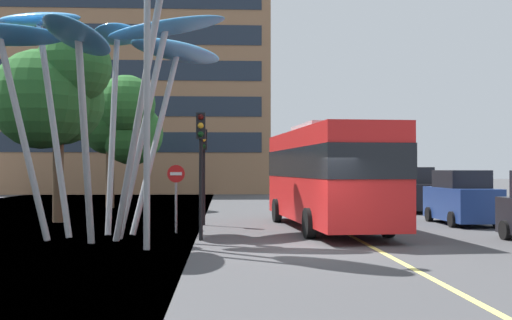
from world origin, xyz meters
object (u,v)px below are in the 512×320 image
(red_bus, at_px, (327,172))
(leaf_sculpture, at_px, (115,41))
(car_far_side, at_px, (353,185))
(no_entry_sign, at_px, (176,187))
(car_parked_mid, at_px, (461,199))
(car_side_street, at_px, (381,189))
(traffic_light_kerb_near, at_px, (201,148))
(car_parked_far, at_px, (411,191))
(street_lamp, at_px, (160,47))
(traffic_light_kerb_far, at_px, (204,156))

(red_bus, xyz_separation_m, leaf_sculpture, (-7.16, -2.58, 4.16))
(car_far_side, distance_m, no_entry_sign, 25.57)
(car_parked_mid, distance_m, car_side_street, 13.19)
(traffic_light_kerb_near, xyz_separation_m, no_entry_sign, (-0.93, 2.45, -1.26))
(red_bus, height_order, leaf_sculpture, leaf_sculpture)
(red_bus, relative_size, car_parked_far, 2.39)
(traffic_light_kerb_near, distance_m, street_lamp, 3.52)
(traffic_light_kerb_near, xyz_separation_m, traffic_light_kerb_far, (-0.08, 5.24, -0.12))
(car_far_side, xyz_separation_m, no_entry_sign, (-10.84, -23.15, 0.54))
(traffic_light_kerb_far, bearing_deg, car_far_side, 63.86)
(car_parked_mid, bearing_deg, car_far_side, 90.46)
(car_parked_mid, height_order, car_parked_far, car_parked_far)
(red_bus, bearing_deg, car_far_side, 76.05)
(traffic_light_kerb_near, xyz_separation_m, car_parked_far, (10.26, 12.69, -1.75))
(red_bus, height_order, traffic_light_kerb_far, red_bus)
(traffic_light_kerb_near, distance_m, car_parked_mid, 11.52)
(leaf_sculpture, distance_m, car_parked_mid, 14.52)
(red_bus, height_order, car_far_side, red_bus)
(leaf_sculpture, xyz_separation_m, traffic_light_kerb_far, (2.66, 4.34, -3.56))
(car_parked_far, height_order, no_entry_sign, no_entry_sign)
(traffic_light_kerb_far, bearing_deg, no_entry_sign, -106.94)
(street_lamp, height_order, no_entry_sign, street_lamp)
(leaf_sculpture, bearing_deg, car_far_side, 62.88)
(red_bus, distance_m, car_side_street, 16.11)
(leaf_sculpture, xyz_separation_m, car_parked_mid, (12.81, 4.39, -5.24))
(street_lamp, bearing_deg, traffic_light_kerb_near, 63.22)
(red_bus, distance_m, traffic_light_kerb_far, 4.87)
(car_parked_mid, height_order, car_side_street, car_parked_mid)
(traffic_light_kerb_far, relative_size, car_parked_far, 0.81)
(traffic_light_kerb_far, distance_m, no_entry_sign, 3.13)
(traffic_light_kerb_far, xyz_separation_m, car_parked_mid, (10.16, 0.05, -1.68))
(street_lamp, relative_size, no_entry_sign, 3.77)
(traffic_light_kerb_far, height_order, car_side_street, traffic_light_kerb_far)
(car_far_side, bearing_deg, car_side_street, -87.72)
(red_bus, distance_m, street_lamp, 8.46)
(car_parked_far, distance_m, car_far_side, 12.91)
(leaf_sculpture, bearing_deg, car_parked_far, 42.20)
(traffic_light_kerb_far, height_order, car_parked_mid, traffic_light_kerb_far)
(car_parked_far, bearing_deg, no_entry_sign, -137.55)
(red_bus, height_order, car_parked_far, red_bus)
(car_side_street, height_order, street_lamp, street_lamp)
(traffic_light_kerb_near, bearing_deg, no_entry_sign, 110.87)
(leaf_sculpture, height_order, car_parked_far, leaf_sculpture)
(traffic_light_kerb_near, bearing_deg, leaf_sculpture, 161.80)
(car_parked_mid, relative_size, car_side_street, 1.06)
(car_side_street, distance_m, no_entry_sign, 19.52)
(car_parked_far, height_order, car_far_side, car_parked_far)
(traffic_light_kerb_near, xyz_separation_m, street_lamp, (-1.03, -2.03, 2.68))
(car_parked_far, relative_size, car_side_street, 1.11)
(red_bus, relative_size, car_side_street, 2.66)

